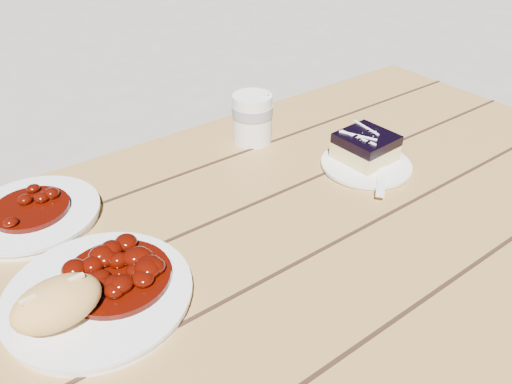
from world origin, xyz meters
TOP-DOWN VIEW (x-y plane):
  - picnic_table at (0.00, -0.00)m, footprint 2.00×1.55m
  - main_plate at (-0.04, 0.02)m, footprint 0.25×0.25m
  - goulash_stew at (-0.01, 0.03)m, footprint 0.15×0.15m
  - bread_roll at (-0.10, 0.00)m, footprint 0.11×0.08m
  - dessert_plate at (0.51, 0.05)m, footprint 0.17×0.17m
  - blueberry_cake at (0.52, 0.06)m, footprint 0.10×0.10m
  - fork_dessert at (0.49, -0.01)m, footprint 0.14×0.12m
  - coffee_cup at (0.40, 0.27)m, footprint 0.08×0.08m
  - second_plate at (-0.06, 0.27)m, footprint 0.21×0.21m
  - second_stew at (-0.06, 0.27)m, footprint 0.12×0.12m

SIDE VIEW (x-z plane):
  - picnic_table at x=0.00m, z-range 0.21..0.96m
  - dessert_plate at x=0.51m, z-range 0.75..0.76m
  - main_plate at x=-0.04m, z-range 0.75..0.77m
  - second_plate at x=-0.06m, z-range 0.75..0.77m
  - fork_dessert at x=0.49m, z-range 0.76..0.76m
  - blueberry_cake at x=0.52m, z-range 0.76..0.81m
  - goulash_stew at x=-0.01m, z-range 0.77..0.81m
  - second_stew at x=-0.06m, z-range 0.77..0.81m
  - bread_roll at x=-0.10m, z-range 0.77..0.82m
  - coffee_cup at x=0.40m, z-range 0.75..0.85m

